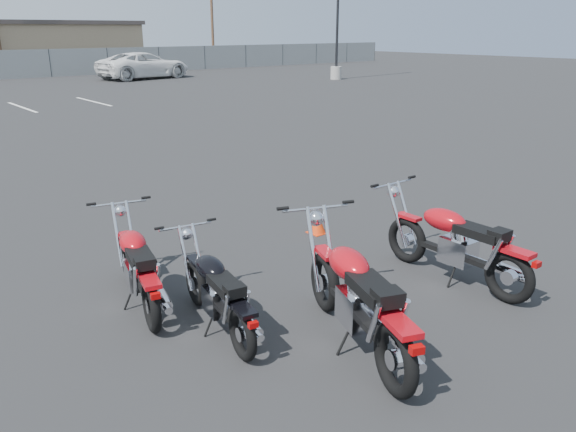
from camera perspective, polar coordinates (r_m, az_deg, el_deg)
ground at (r=7.31m, az=1.80°, el=-6.31°), size 120.00×120.00×0.00m
motorcycle_front_red at (r=6.71m, az=-14.97°, el=-5.05°), size 0.95×2.05×1.01m
motorcycle_second_black at (r=6.00m, az=-7.16°, el=-7.76°), size 0.78×1.90×0.94m
motorcycle_third_red at (r=5.64m, az=7.09°, el=-8.28°), size 1.35×2.37×1.18m
motorcycle_rear_red at (r=7.36m, az=16.72°, el=-2.70°), size 0.87×2.26×1.11m
training_cone_near at (r=8.84m, az=3.03°, el=-0.72°), size 0.27×0.27×0.32m
light_pole_east at (r=36.97m, az=5.01°, el=17.85°), size 0.80×0.70×10.37m
tan_building_east at (r=51.06m, az=-24.11°, el=15.59°), size 14.40×9.40×3.70m
utility_pole_d at (r=53.21m, az=-7.76°, el=20.06°), size 1.80×0.24×9.00m
white_van at (r=38.58m, az=-14.47°, el=15.31°), size 3.63×7.20×2.62m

